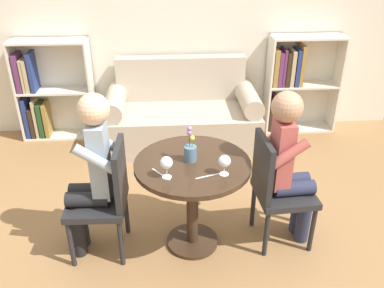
# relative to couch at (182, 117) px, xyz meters

# --- Properties ---
(ground_plane) EXTENTS (16.00, 16.00, 0.00)m
(ground_plane) POSITION_rel_couch_xyz_m (0.00, -1.71, -0.31)
(ground_plane) COLOR olive
(back_wall) EXTENTS (5.20, 0.05, 2.70)m
(back_wall) POSITION_rel_couch_xyz_m (0.00, 0.43, 1.04)
(back_wall) COLOR silver
(back_wall) RESTS_ON ground_plane
(round_table) EXTENTS (0.83, 0.83, 0.74)m
(round_table) POSITION_rel_couch_xyz_m (0.00, -1.71, 0.25)
(round_table) COLOR #382619
(round_table) RESTS_ON ground_plane
(couch) EXTENTS (1.67, 0.80, 0.92)m
(couch) POSITION_rel_couch_xyz_m (0.00, 0.00, 0.00)
(couch) COLOR #B7A893
(couch) RESTS_ON ground_plane
(bookshelf_left) EXTENTS (0.83, 0.28, 1.13)m
(bookshelf_left) POSITION_rel_couch_xyz_m (-1.53, 0.27, 0.21)
(bookshelf_left) COLOR silver
(bookshelf_left) RESTS_ON ground_plane
(bookshelf_right) EXTENTS (0.83, 0.28, 1.13)m
(bookshelf_right) POSITION_rel_couch_xyz_m (1.31, 0.27, 0.26)
(bookshelf_right) COLOR silver
(bookshelf_right) RESTS_ON ground_plane
(chair_left) EXTENTS (0.43, 0.43, 0.90)m
(chair_left) POSITION_rel_couch_xyz_m (-0.63, -1.73, 0.18)
(chair_left) COLOR #232326
(chair_left) RESTS_ON ground_plane
(chair_right) EXTENTS (0.45, 0.45, 0.90)m
(chair_right) POSITION_rel_couch_xyz_m (0.63, -1.70, 0.18)
(chair_right) COLOR #232326
(chair_right) RESTS_ON ground_plane
(person_left) EXTENTS (0.42, 0.35, 1.27)m
(person_left) POSITION_rel_couch_xyz_m (-0.71, -1.72, 0.38)
(person_left) COLOR black
(person_left) RESTS_ON ground_plane
(person_right) EXTENTS (0.43, 0.36, 1.24)m
(person_right) POSITION_rel_couch_xyz_m (0.71, -1.69, 0.37)
(person_right) COLOR #282D47
(person_right) RESTS_ON ground_plane
(wine_glass_left) EXTENTS (0.08, 0.08, 0.15)m
(wine_glass_left) POSITION_rel_couch_xyz_m (-0.18, -1.89, 0.54)
(wine_glass_left) COLOR white
(wine_glass_left) RESTS_ON round_table
(wine_glass_right) EXTENTS (0.08, 0.08, 0.15)m
(wine_glass_right) POSITION_rel_couch_xyz_m (0.20, -1.88, 0.53)
(wine_glass_right) COLOR white
(wine_glass_right) RESTS_ON round_table
(flower_vase) EXTENTS (0.09, 0.09, 0.27)m
(flower_vase) POSITION_rel_couch_xyz_m (-0.01, -1.69, 0.51)
(flower_vase) COLOR slate
(flower_vase) RESTS_ON round_table
(knife_left_setting) EXTENTS (0.18, 0.07, 0.00)m
(knife_left_setting) POSITION_rel_couch_xyz_m (0.10, -1.90, 0.43)
(knife_left_setting) COLOR silver
(knife_left_setting) RESTS_ON round_table
(fork_left_setting) EXTENTS (0.13, 0.16, 0.00)m
(fork_left_setting) POSITION_rel_couch_xyz_m (-0.22, -1.86, 0.43)
(fork_left_setting) COLOR silver
(fork_left_setting) RESTS_ON round_table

